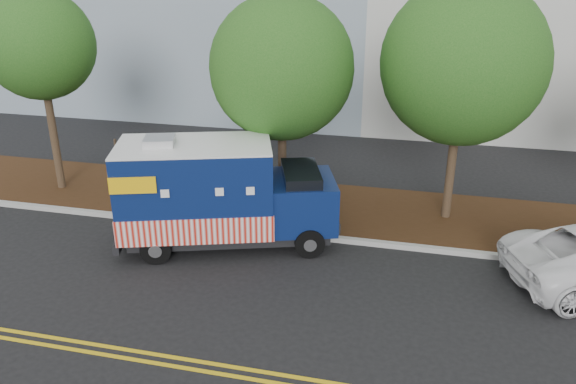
# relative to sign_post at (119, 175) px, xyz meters

# --- Properties ---
(ground) EXTENTS (120.00, 120.00, 0.00)m
(ground) POSITION_rel_sign_post_xyz_m (4.54, -1.98, -1.20)
(ground) COLOR black
(ground) RESTS_ON ground
(curb) EXTENTS (120.00, 0.18, 0.15)m
(curb) POSITION_rel_sign_post_xyz_m (4.54, -0.58, -1.12)
(curb) COLOR #9E9E99
(curb) RESTS_ON ground
(mulch_strip) EXTENTS (120.00, 4.00, 0.15)m
(mulch_strip) POSITION_rel_sign_post_xyz_m (4.54, 1.52, -1.12)
(mulch_strip) COLOR #321E0D
(mulch_strip) RESTS_ON ground
(centerline_near) EXTENTS (120.00, 0.10, 0.01)m
(centerline_near) POSITION_rel_sign_post_xyz_m (4.54, -6.43, -1.19)
(centerline_near) COLOR gold
(centerline_near) RESTS_ON ground
(centerline_far) EXTENTS (120.00, 0.10, 0.01)m
(centerline_far) POSITION_rel_sign_post_xyz_m (4.54, -6.68, -1.19)
(centerline_far) COLOR gold
(centerline_far) RESTS_ON ground
(tree_a) EXTENTS (3.52, 3.52, 6.79)m
(tree_a) POSITION_rel_sign_post_xyz_m (-2.91, 1.04, 3.81)
(tree_a) COLOR #38281C
(tree_a) RESTS_ON ground
(tree_b) EXTENTS (4.24, 4.24, 6.72)m
(tree_b) POSITION_rel_sign_post_xyz_m (5.05, 1.06, 3.39)
(tree_b) COLOR #38281C
(tree_b) RESTS_ON ground
(tree_c) EXTENTS (4.63, 4.63, 7.15)m
(tree_c) POSITION_rel_sign_post_xyz_m (10.13, 1.61, 3.63)
(tree_c) COLOR #38281C
(tree_c) RESTS_ON ground
(sign_post) EXTENTS (0.06, 0.06, 2.40)m
(sign_post) POSITION_rel_sign_post_xyz_m (0.00, 0.00, 0.00)
(sign_post) COLOR #473828
(sign_post) RESTS_ON ground
(food_truck) EXTENTS (6.40, 3.94, 3.18)m
(food_truck) POSITION_rel_sign_post_xyz_m (3.80, -1.46, 0.24)
(food_truck) COLOR black
(food_truck) RESTS_ON ground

